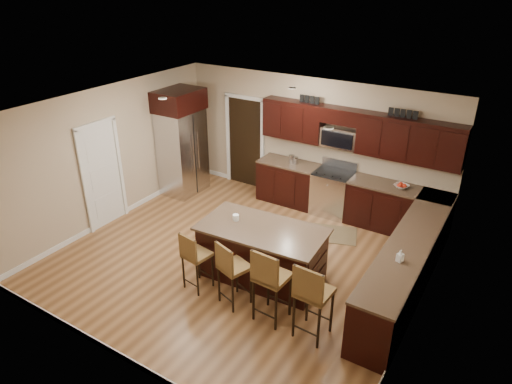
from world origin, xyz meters
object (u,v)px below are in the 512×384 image
Objects in this scene: stool_left at (194,255)px; stool_extra at (312,293)px; stool_mid at (231,267)px; stool_right at (270,278)px; island at (262,254)px; range at (333,192)px; refrigerator at (182,142)px.

stool_extra is (2.01, -0.01, 0.11)m from stool_left.
stool_right is (0.66, -0.01, 0.08)m from stool_mid.
stool_extra reaches higher than stool_left.
range is at bearing 84.27° from island.
island is at bearing -92.05° from range.
island is (-0.10, -2.67, -0.04)m from range.
stool_mid is 0.90× the size of stool_extra.
stool_right reaches higher than island.
stool_left is 1.37m from stool_right.
stool_mid is 4.21m from refrigerator.
island is at bearing -30.28° from refrigerator.
range is 3.57m from stool_right.
island is at bearing 106.56° from stool_mid.
stool_right is at bearing -56.71° from island.
stool_mid is 1.32m from stool_extra.
stool_left is 0.85× the size of stool_extra.
stool_mid is 0.90× the size of stool_right.
stool_left reaches higher than island.
stool_mid is at bearing 8.65° from stool_left.
stool_mid is 0.67m from stool_right.
stool_mid is (-0.02, -0.84, 0.24)m from island.
stool_mid reaches higher than stool_left.
stool_right is (0.55, -3.52, 0.28)m from range.
stool_extra reaches higher than range.
range is 0.93× the size of stool_extra.
stool_right reaches higher than stool_left.
range is 3.47m from refrigerator.
stool_extra is at bearing 8.41° from stool_left.
range is at bearing 111.94° from stool_extra.
range is at bearing 106.18° from stool_mid.
island is at bearing 130.15° from stool_right.
range is 3.52m from stool_mid.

